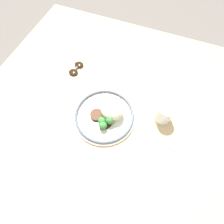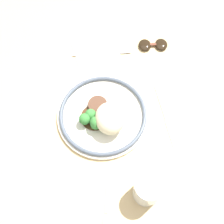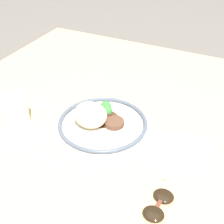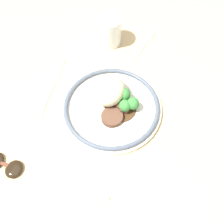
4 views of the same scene
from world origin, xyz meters
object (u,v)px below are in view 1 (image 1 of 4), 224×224
at_px(fork, 63,93).
at_px(spoon, 167,145).
at_px(sunglasses, 76,68).
at_px(plate, 106,115).
at_px(juice_glass, 164,114).
at_px(knife, 124,86).

relative_size(fork, spoon, 1.21).
relative_size(fork, sunglasses, 1.94).
distance_m(plate, spoon, 0.29).
distance_m(plate, juice_glass, 0.25).
bearing_deg(spoon, plate, -175.67).
distance_m(fork, spoon, 0.53).
bearing_deg(sunglasses, knife, 2.64).
xyz_separation_m(juice_glass, spoon, (0.05, -0.11, -0.04)).
height_order(juice_glass, spoon, juice_glass).
xyz_separation_m(knife, spoon, (0.26, -0.21, 0.00)).
relative_size(juice_glass, knife, 0.44).
bearing_deg(fork, knife, -58.32).
height_order(fork, spoon, same).
height_order(juice_glass, sunglasses, juice_glass).
xyz_separation_m(juice_glass, fork, (-0.47, -0.05, -0.04)).
bearing_deg(plate, sunglasses, 141.55).
bearing_deg(sunglasses, spoon, -18.02).
height_order(plate, fork, plate).
distance_m(fork, sunglasses, 0.16).
bearing_deg(juice_glass, fork, -174.32).
height_order(knife, sunglasses, sunglasses).
height_order(spoon, sunglasses, sunglasses).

